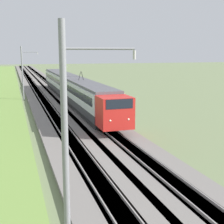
# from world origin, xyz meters

# --- Properties ---
(ballast_main) EXTENTS (240.00, 4.40, 0.30)m
(ballast_main) POSITION_xyz_m (50.00, 0.00, 0.15)
(ballast_main) COLOR slate
(ballast_main) RESTS_ON ground
(ballast_adjacent) EXTENTS (240.00, 4.40, 0.30)m
(ballast_adjacent) POSITION_xyz_m (50.00, -3.88, 0.15)
(ballast_adjacent) COLOR slate
(ballast_adjacent) RESTS_ON ground
(track_main) EXTENTS (240.00, 1.57, 0.45)m
(track_main) POSITION_xyz_m (50.00, 0.00, 0.16)
(track_main) COLOR #4C4238
(track_main) RESTS_ON ground
(track_adjacent) EXTENTS (240.00, 1.57, 0.45)m
(track_adjacent) POSITION_xyz_m (50.00, -3.88, 0.16)
(track_adjacent) COLOR #4C4238
(track_adjacent) RESTS_ON ground
(passenger_train) EXTENTS (42.79, 2.88, 5.00)m
(passenger_train) POSITION_xyz_m (41.26, -3.88, 2.34)
(passenger_train) COLOR red
(passenger_train) RESTS_ON ground
(catenary_mast_near) EXTENTS (0.22, 2.56, 8.32)m
(catenary_mast_near) POSITION_xyz_m (6.00, 2.65, 4.30)
(catenary_mast_near) COLOR slate
(catenary_mast_near) RESTS_ON ground
(catenary_mast_mid) EXTENTS (0.22, 2.56, 8.26)m
(catenary_mast_mid) POSITION_xyz_m (46.17, 2.65, 4.27)
(catenary_mast_mid) COLOR slate
(catenary_mast_mid) RESTS_ON ground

